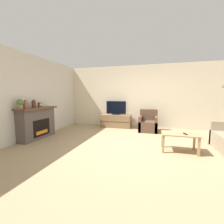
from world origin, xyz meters
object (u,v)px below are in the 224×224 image
mantel_vase_centre_left (34,104)px  remote (185,134)px  mantel_clock (40,105)px  tv_stand (116,121)px  potted_plant (20,103)px  coffee_table (180,136)px  mantel_vase_left (25,104)px  fireplace (37,123)px  tv (116,108)px  armchair (148,124)px

mantel_vase_centre_left → remote: bearing=1.0°
mantel_clock → tv_stand: mantel_clock is taller
potted_plant → coffee_table: (4.25, 0.62, -0.79)m
mantel_clock → remote: mantel_clock is taller
mantel_vase_left → coffee_table: 4.34m
potted_plant → remote: bearing=7.4°
fireplace → potted_plant: potted_plant is taller
coffee_table → remote: 0.15m
fireplace → remote: bearing=-0.4°
mantel_vase_left → coffee_table: size_ratio=0.31×
mantel_vase_left → mantel_clock: (0.00, 0.56, -0.04)m
coffee_table → remote: bearing=-22.5°
mantel_vase_centre_left → tv_stand: size_ratio=0.19×
mantel_vase_centre_left → mantel_vase_left: bearing=-90.0°
mantel_vase_left → tv: size_ratio=0.30×
mantel_vase_centre_left → tv_stand: mantel_vase_centre_left is taller
fireplace → tv_stand: bearing=49.9°
mantel_vase_centre_left → potted_plant: size_ratio=0.91×
fireplace → tv: tv is taller
potted_plant → coffee_table: bearing=8.2°
mantel_vase_centre_left → armchair: mantel_vase_centre_left is taller
tv_stand → coffee_table: tv_stand is taller
remote → mantel_vase_centre_left: bearing=163.5°
mantel_clock → tv: (2.01, 2.27, -0.26)m
armchair → coffee_table: bearing=-67.5°
mantel_clock → coffee_table: bearing=-1.7°
fireplace → coffee_table: 4.27m
mantel_vase_centre_left → tv_stand: bearing=51.4°
tv_stand → armchair: bearing=-14.8°
armchair → coffee_table: armchair is taller
potted_plant → tv_stand: bearing=56.2°
potted_plant → tv: 3.63m
fireplace → mantel_clock: size_ratio=9.38×
mantel_vase_centre_left → coffee_table: size_ratio=0.30×
coffee_table → mantel_vase_centre_left: bearing=-178.4°
potted_plant → coffee_table: size_ratio=0.33×
fireplace → mantel_vase_left: (0.02, -0.42, 0.62)m
tv_stand → remote: bearing=-46.0°
fireplace → mantel_clock: bearing=82.9°
mantel_vase_left → mantel_clock: mantel_vase_left is taller
tv → remote: (2.36, -2.44, -0.37)m
tv → armchair: bearing=-14.7°
tv_stand → tv: (0.00, -0.00, 0.56)m
fireplace → coffee_table: (4.27, 0.02, -0.13)m
tv → mantel_clock: bearing=-131.6°
mantel_clock → fireplace: bearing=-97.1°
fireplace → armchair: 4.00m
fireplace → remote: (4.39, -0.03, -0.05)m
mantel_vase_left → tv_stand: 3.58m
mantel_vase_centre_left → coffee_table: (4.25, 0.12, -0.75)m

